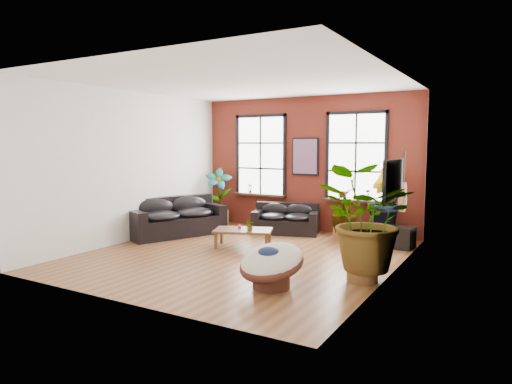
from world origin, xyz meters
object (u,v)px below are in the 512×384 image
Objects in this scene: sofa_back at (286,220)px; sofa_left at (175,218)px; coffee_table at (243,231)px; papasan_chair at (271,263)px.

sofa_left reaches higher than sofa_back.
sofa_back is 1.94m from coffee_table.
sofa_left is at bearing -161.56° from sofa_back.
sofa_left reaches higher than coffee_table.
sofa_back is 1.27× the size of coffee_table.
sofa_left is 2.22m from coffee_table.
sofa_back reaches higher than coffee_table.
coffee_table is at bearing -109.78° from sofa_back.
papasan_chair is (1.79, -4.17, 0.06)m from sofa_back.
sofa_left is 4.81m from papasan_chair.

